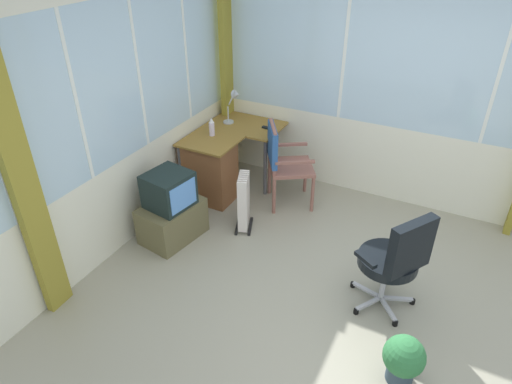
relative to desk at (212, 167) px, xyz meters
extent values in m
cube|color=gray|center=(-1.05, -1.95, -0.43)|extent=(4.93, 5.58, 0.06)
cube|color=silver|center=(-1.05, 0.37, 0.06)|extent=(3.93, 0.06, 0.91)
cube|color=silver|center=(-1.05, 0.37, 1.23)|extent=(3.85, 0.06, 1.45)
cube|color=white|center=(-1.44, 0.37, 1.23)|extent=(0.04, 0.07, 1.45)
cube|color=white|center=(-0.65, 0.37, 1.23)|extent=(0.04, 0.07, 1.45)
cube|color=white|center=(0.13, 0.37, 1.23)|extent=(0.04, 0.07, 1.45)
cube|color=silver|center=(0.95, -1.95, 0.06)|extent=(0.06, 4.58, 0.91)
cube|color=silver|center=(0.95, -1.95, 1.23)|extent=(0.06, 4.49, 1.45)
cube|color=white|center=(0.95, -2.72, 1.23)|extent=(0.07, 0.04, 1.45)
cube|color=white|center=(0.95, -1.19, 1.23)|extent=(0.07, 0.04, 1.45)
cube|color=olive|center=(-2.13, 0.29, 0.82)|extent=(0.23, 0.08, 2.44)
cube|color=olive|center=(0.82, 0.24, 0.82)|extent=(0.23, 0.08, 2.44)
cube|color=olive|center=(0.31, 0.01, 0.33)|extent=(1.18, 0.61, 0.02)
cube|color=olive|center=(0.59, -0.44, 0.33)|extent=(0.61, 0.28, 0.02)
cube|color=brown|center=(-0.05, 0.01, -0.05)|extent=(0.40, 0.57, 0.71)
cylinder|color=#4C4C51|center=(0.33, -0.53, -0.04)|extent=(0.04, 0.04, 0.72)
cylinder|color=#4C4C51|center=(-0.24, 0.28, -0.04)|extent=(0.04, 0.04, 0.72)
cylinder|color=#B2B7BC|center=(0.54, 0.08, 0.35)|extent=(0.13, 0.13, 0.02)
cylinder|color=#B2B7BC|center=(0.54, 0.08, 0.46)|extent=(0.02, 0.02, 0.19)
cylinder|color=#B2B7BC|center=(0.59, 0.05, 0.64)|extent=(0.02, 0.10, 0.18)
cone|color=#B2B7BC|center=(0.64, 0.01, 0.68)|extent=(0.13, 0.13, 0.12)
cube|color=black|center=(0.59, -0.44, 0.35)|extent=(0.06, 0.15, 0.02)
cylinder|color=silver|center=(0.13, 0.06, 0.42)|extent=(0.06, 0.06, 0.16)
cone|color=white|center=(0.13, 0.06, 0.53)|extent=(0.06, 0.06, 0.06)
cylinder|color=#8E5A4E|center=(0.24, -1.18, -0.18)|extent=(0.04, 0.04, 0.45)
cylinder|color=#8E5A4E|center=(0.61, -0.94, -0.18)|extent=(0.04, 0.04, 0.45)
cylinder|color=#8E5A4E|center=(0.00, -0.81, -0.18)|extent=(0.04, 0.04, 0.45)
cylinder|color=#8E5A4E|center=(0.37, -0.57, -0.18)|extent=(0.04, 0.04, 0.45)
cube|color=#8E5A4E|center=(0.31, -0.88, 0.07)|extent=(0.66, 0.66, 0.04)
cube|color=#8E5A4E|center=(0.19, -0.69, 0.34)|extent=(0.39, 0.26, 0.50)
cube|color=#2C5695|center=(0.19, -0.69, 0.36)|extent=(0.42, 0.29, 0.42)
cube|color=#8E5A4E|center=(0.12, -0.99, 0.25)|extent=(0.26, 0.39, 0.03)
cube|color=#8E5A4E|center=(0.49, -0.76, 0.25)|extent=(0.26, 0.39, 0.03)
cube|color=#B7B7BF|center=(-0.95, -2.16, -0.35)|extent=(0.26, 0.18, 0.02)
cylinder|color=black|center=(-1.07, -2.09, -0.38)|extent=(0.05, 0.05, 0.05)
cube|color=#B7B7BF|center=(-0.94, -2.33, -0.35)|extent=(0.24, 0.21, 0.02)
cylinder|color=black|center=(-1.05, -2.42, -0.38)|extent=(0.05, 0.05, 0.05)
cube|color=#B7B7BF|center=(-0.78, -2.37, -0.35)|extent=(0.14, 0.27, 0.02)
cylinder|color=black|center=(-0.73, -2.50, -0.38)|extent=(0.05, 0.05, 0.05)
cube|color=#B7B7BF|center=(-0.69, -2.23, -0.35)|extent=(0.28, 0.05, 0.02)
cylinder|color=black|center=(-0.55, -2.22, -0.38)|extent=(0.05, 0.05, 0.05)
cube|color=#B7B7BF|center=(-0.80, -2.10, -0.35)|extent=(0.11, 0.28, 0.02)
cylinder|color=black|center=(-0.76, -1.97, -0.38)|extent=(0.05, 0.05, 0.05)
cylinder|color=#B7B7BF|center=(-0.83, -2.24, -0.15)|extent=(0.05, 0.05, 0.37)
cylinder|color=black|center=(-0.83, -2.24, 0.07)|extent=(0.50, 0.50, 0.09)
cube|color=black|center=(-0.93, -2.40, 0.35)|extent=(0.41, 0.30, 0.46)
cube|color=black|center=(-0.60, -2.39, 0.20)|extent=(0.16, 0.21, 0.04)
cube|color=black|center=(-1.06, -2.09, 0.20)|extent=(0.16, 0.21, 0.04)
cube|color=brown|center=(-0.88, -0.05, -0.20)|extent=(0.70, 0.54, 0.40)
cube|color=black|center=(-0.88, -0.05, 0.18)|extent=(0.48, 0.46, 0.36)
cube|color=#5994E3|center=(-0.92, -0.25, 0.18)|extent=(0.34, 0.06, 0.28)
cube|color=silver|center=(-0.52, -0.68, -0.06)|extent=(0.06, 0.10, 0.62)
cube|color=silver|center=(-0.48, -0.66, -0.06)|extent=(0.06, 0.10, 0.62)
cube|color=silver|center=(-0.44, -0.65, -0.06)|extent=(0.06, 0.10, 0.62)
cube|color=silver|center=(-0.40, -0.63, -0.06)|extent=(0.06, 0.10, 0.62)
cube|color=silver|center=(-0.36, -0.62, -0.06)|extent=(0.06, 0.10, 0.62)
cube|color=silver|center=(-0.32, -0.60, -0.06)|extent=(0.06, 0.10, 0.62)
cube|color=silver|center=(-0.28, -0.59, -0.06)|extent=(0.06, 0.10, 0.62)
cube|color=black|center=(-0.37, -0.70, -0.38)|extent=(0.30, 0.14, 0.03)
cube|color=black|center=(-0.42, -0.57, -0.38)|extent=(0.30, 0.14, 0.03)
cube|color=silver|center=(-0.24, -0.57, -0.03)|extent=(0.08, 0.10, 0.43)
cylinder|color=#304351|center=(-1.55, -2.55, -0.33)|extent=(0.20, 0.20, 0.14)
sphere|color=#2F733F|center=(-1.55, -2.55, -0.15)|extent=(0.31, 0.31, 0.31)
camera|label=1|loc=(-3.92, -2.57, 2.55)|focal=31.71mm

